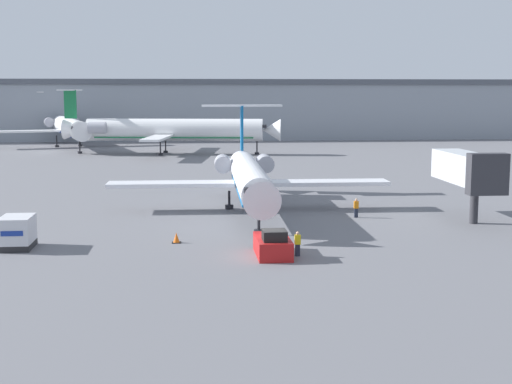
# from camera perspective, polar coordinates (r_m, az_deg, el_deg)

# --- Properties ---
(ground_plane) EXTENTS (600.00, 600.00, 0.00)m
(ground_plane) POSITION_cam_1_polar(r_m,az_deg,el_deg) (48.84, 0.99, -5.14)
(ground_plane) COLOR slate
(terminal_building) EXTENTS (180.00, 16.80, 13.72)m
(terminal_building) POSITION_cam_1_polar(r_m,az_deg,el_deg) (167.37, -3.69, 6.63)
(terminal_building) COLOR #8C939E
(terminal_building) RESTS_ON ground
(airplane_main) EXTENTS (26.54, 28.94, 9.63)m
(airplane_main) POSITION_cam_1_polar(r_m,az_deg,el_deg) (67.03, -0.55, 1.27)
(airplane_main) COLOR white
(airplane_main) RESTS_ON ground
(pushback_tug) EXTENTS (2.27, 4.57, 1.96)m
(pushback_tug) POSITION_cam_1_polar(r_m,az_deg,el_deg) (48.77, 1.35, -4.26)
(pushback_tug) COLOR #B21919
(pushback_tug) RESTS_ON ground
(luggage_cart) EXTENTS (2.16, 3.10, 2.32)m
(luggage_cart) POSITION_cam_1_polar(r_m,az_deg,el_deg) (53.68, -18.57, -3.09)
(luggage_cart) COLOR #232326
(luggage_cart) RESTS_ON ground
(worker_near_tug) EXTENTS (0.40, 0.24, 1.70)m
(worker_near_tug) POSITION_cam_1_polar(r_m,az_deg,el_deg) (48.69, 3.35, -4.12)
(worker_near_tug) COLOR #232838
(worker_near_tug) RESTS_ON ground
(worker_by_wing) EXTENTS (0.40, 0.24, 1.71)m
(worker_by_wing) POSITION_cam_1_polar(r_m,az_deg,el_deg) (63.89, 8.02, -1.24)
(worker_by_wing) COLOR #232838
(worker_by_wing) RESTS_ON ground
(traffic_cone_left) EXTENTS (0.67, 0.67, 0.76)m
(traffic_cone_left) POSITION_cam_1_polar(r_m,az_deg,el_deg) (53.23, -6.39, -3.67)
(traffic_cone_left) COLOR black
(traffic_cone_left) RESTS_ON ground
(airplane_parked_far_left) EXTENTS (29.86, 37.52, 10.95)m
(airplane_parked_far_left) POSITION_cam_1_polar(r_m,az_deg,el_deg) (146.55, -14.76, 5.08)
(airplane_parked_far_left) COLOR white
(airplane_parked_far_left) RESTS_ON ground
(airplane_parked_far_right) EXTENTS (38.67, 30.84, 11.37)m
(airplane_parked_far_right) POSITION_cam_1_polar(r_m,az_deg,el_deg) (127.10, -6.90, 4.95)
(airplane_parked_far_right) COLOR white
(airplane_parked_far_right) RESTS_ON ground
(jet_bridge) EXTENTS (3.20, 10.24, 6.19)m
(jet_bridge) POSITION_cam_1_polar(r_m,az_deg,el_deg) (64.36, 16.55, 1.76)
(jet_bridge) COLOR #2D2D33
(jet_bridge) RESTS_ON ground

